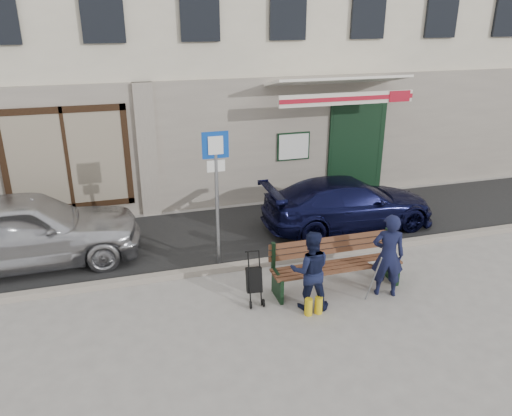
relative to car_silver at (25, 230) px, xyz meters
name	(u,v)px	position (x,y,z in m)	size (l,w,h in m)	color
ground	(264,309)	(3.99, -2.88, -0.74)	(80.00, 80.00, 0.00)	#9E9991
asphalt_lane	(223,235)	(3.99, 0.22, -0.74)	(60.00, 3.20, 0.01)	#282828
curb	(241,266)	(3.99, -1.38, -0.68)	(60.00, 0.18, 0.12)	#9E9384
building	(177,1)	(3.99, 5.57, 4.23)	(20.00, 8.27, 10.00)	beige
car_silver	(25,230)	(0.00, 0.00, 0.00)	(1.75, 4.36, 1.48)	silver
car_navy	(349,203)	(6.88, -0.11, -0.16)	(1.63, 4.00, 1.16)	black
parking_sign	(216,178)	(3.60, -1.07, 1.06)	(0.50, 0.08, 2.68)	gray
bench	(334,266)	(5.39, -2.58, -0.28)	(2.40, 1.17, 0.98)	brown
man	(388,255)	(6.19, -3.01, 0.02)	(0.56, 0.37, 1.53)	#121532
woman	(310,270)	(4.74, -3.02, -0.04)	(0.68, 0.53, 1.40)	#131834
stroller	(254,281)	(3.89, -2.61, -0.33)	(0.29, 0.40, 0.93)	black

